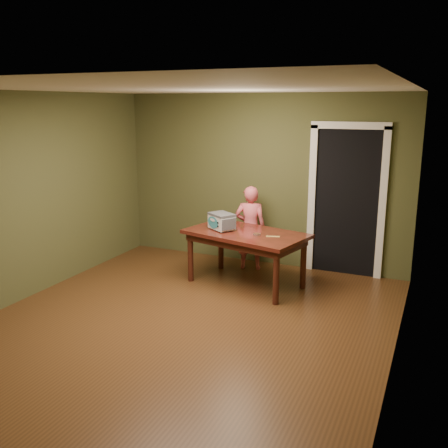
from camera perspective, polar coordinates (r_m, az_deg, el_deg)
name	(u,v)px	position (r m, az deg, el deg)	size (l,w,h in m)	color
floor	(186,323)	(5.83, -4.40, -11.23)	(5.00, 5.00, 0.00)	#4F2F16
room_shell	(183,175)	(5.34, -4.73, 5.62)	(4.52, 5.02, 2.61)	#434625
doorway	(350,199)	(7.65, 14.21, 2.75)	(1.10, 0.66, 2.25)	black
dining_table	(246,239)	(6.78, 2.53, -1.74)	(1.76, 1.25, 0.75)	#34120B
toy_oven	(222,221)	(6.85, -0.27, 0.37)	(0.43, 0.40, 0.23)	#4C4F54
baking_pan	(257,234)	(6.61, 3.77, -1.16)	(0.10, 0.10, 0.02)	silver
spatula	(273,236)	(6.54, 5.61, -1.43)	(0.18, 0.03, 0.01)	#E0CA61
child	(250,228)	(7.47, 3.02, -0.43)	(0.46, 0.30, 1.27)	#E25D67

